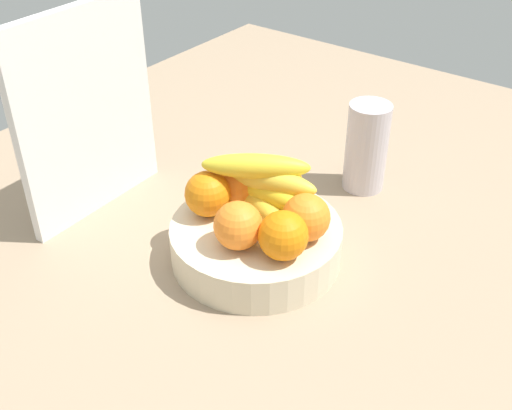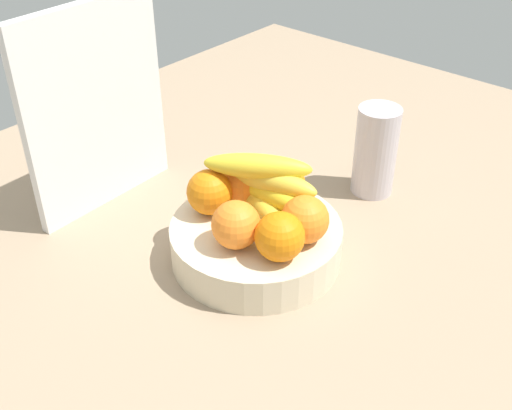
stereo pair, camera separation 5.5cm
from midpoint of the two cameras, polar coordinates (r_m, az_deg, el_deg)
The scene contains 11 objects.
ground_plane at distance 104.75cm, azimuth -1.66°, elevation -4.90°, with size 180.00×140.00×3.00cm, color gray.
fruit_bowl at distance 100.83cm, azimuth -1.57°, elevation -3.36°, with size 27.30×27.30×6.21cm, color beige.
orange_front_left at distance 92.94cm, azimuth -3.33°, elevation -1.90°, with size 7.40×7.40×7.40cm, color orange.
orange_front_right at distance 90.84cm, azimuth 0.74°, elevation -2.81°, with size 7.40×7.40×7.40cm, color orange.
orange_center at distance 94.54cm, azimuth 2.88°, elevation -1.17°, with size 7.40×7.40×7.40cm, color orange.
orange_back_left at distance 102.57cm, azimuth 0.54°, elevation 2.03°, with size 7.40×7.40×7.40cm, color orange.
orange_back_right at distance 102.67cm, azimuth -3.08°, elevation 2.01°, with size 7.40×7.40×7.40cm, color orange.
orange_top_stack at distance 100.26cm, azimuth -5.96°, elevation 0.98°, with size 7.40×7.40×7.40cm, color orange.
banana_bunch at distance 98.95cm, azimuth -1.05°, elevation 1.79°, with size 12.62×18.53×10.60cm.
cutting_board at distance 110.41cm, azimuth -16.45°, elevation 7.86°, with size 28.00×1.80×36.00cm, color white.
thermos_tumbler at distance 117.03cm, azimuth 8.63°, elevation 5.18°, with size 7.74×7.74×16.82cm, color #C0B6BD.
Camera 1 is at (-64.66, -48.80, 64.96)cm, focal length 44.27 mm.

